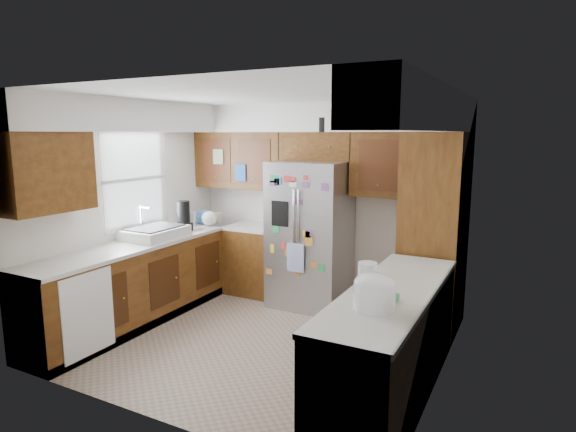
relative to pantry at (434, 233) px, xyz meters
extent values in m
plane|color=gray|center=(-1.50, -1.15, -1.07)|extent=(3.60, 3.60, 0.00)
cube|color=white|center=(-1.50, 0.45, 0.18)|extent=(3.60, 0.04, 2.50)
cube|color=white|center=(-3.30, -1.15, 0.18)|extent=(0.04, 3.20, 2.50)
cube|color=white|center=(0.30, -1.15, 0.18)|extent=(0.04, 3.20, 2.50)
cube|color=white|center=(-1.50, -2.75, 0.18)|extent=(3.60, 0.04, 2.50)
cube|color=white|center=(-1.50, -1.15, 1.43)|extent=(3.60, 3.20, 0.02)
cube|color=white|center=(-1.50, 0.26, 1.25)|extent=(3.60, 0.38, 0.35)
cube|color=white|center=(-3.11, -1.15, 1.25)|extent=(0.38, 3.20, 0.35)
cube|color=white|center=(0.11, -1.15, 1.25)|extent=(0.38, 3.20, 0.35)
cube|color=#47210D|center=(-2.63, 0.28, 0.70)|extent=(1.33, 0.34, 0.75)
cube|color=#47210D|center=(-0.36, 0.28, 0.70)|extent=(1.33, 0.34, 0.75)
cube|color=#47210D|center=(-3.13, -2.30, 0.70)|extent=(0.34, 0.85, 0.75)
cube|color=white|center=(-3.29, -1.05, 0.53)|extent=(0.02, 0.90, 1.05)
cube|color=white|center=(-3.25, -1.05, 0.53)|extent=(0.01, 1.02, 1.15)
cube|color=blue|center=(-2.54, 0.09, 0.55)|extent=(0.16, 0.02, 0.22)
cube|color=beige|center=(-2.88, 0.09, 0.75)|extent=(0.16, 0.02, 0.20)
cube|color=#47210D|center=(-3.00, -1.45, -0.64)|extent=(0.60, 2.60, 0.88)
cube|color=#47210D|center=(-2.33, 0.15, -0.64)|extent=(0.75, 0.60, 0.88)
cube|color=silver|center=(-3.00, -1.45, -0.17)|extent=(0.63, 2.60, 0.04)
cube|color=silver|center=(-2.33, 0.15, -0.17)|extent=(0.75, 0.60, 0.04)
cube|color=black|center=(-3.00, -1.45, -1.02)|extent=(0.60, 2.60, 0.10)
cube|color=white|center=(-2.69, -2.30, -0.61)|extent=(0.01, 0.58, 0.80)
cube|color=#47210D|center=(0.00, -1.62, -0.64)|extent=(0.60, 2.25, 0.88)
cube|color=silver|center=(0.00, -1.62, -0.17)|extent=(0.63, 2.25, 0.04)
cube|color=black|center=(0.00, -1.62, -1.02)|extent=(0.60, 2.25, 0.10)
cube|color=#47210D|center=(0.00, 0.00, 0.00)|extent=(0.60, 0.90, 2.15)
cube|color=gray|center=(-1.50, 0.05, -0.17)|extent=(0.90, 0.75, 1.80)
cylinder|color=silver|center=(-1.53, -0.34, -0.02)|extent=(0.02, 0.02, 0.90)
cylinder|color=silver|center=(-1.47, -0.34, -0.02)|extent=(0.02, 0.02, 0.90)
cube|color=black|center=(-1.72, -0.33, 0.12)|extent=(0.22, 0.01, 0.30)
cube|color=white|center=(-1.50, -0.35, -0.38)|extent=(0.22, 0.01, 0.34)
cube|color=orange|center=(-1.87, -0.33, -0.60)|extent=(0.09, 0.00, 0.07)
cube|color=red|center=(-1.55, -0.33, 0.53)|extent=(0.07, 0.00, 0.06)
cube|color=orange|center=(-1.63, -0.33, -0.33)|extent=(0.06, 0.00, 0.10)
cube|color=blue|center=(-1.73, -0.33, 0.51)|extent=(0.05, 0.00, 0.09)
cube|color=orange|center=(-1.27, -0.33, -0.44)|extent=(0.07, 0.00, 0.07)
cube|color=yellow|center=(-1.83, -0.33, -0.31)|extent=(0.05, 0.00, 0.10)
cube|color=white|center=(-1.55, -0.33, 0.48)|extent=(0.10, 0.00, 0.06)
cube|color=#8C4C99|center=(-1.82, -0.33, 0.48)|extent=(0.09, 0.00, 0.06)
cube|color=#8C4C99|center=(-1.35, -0.33, -0.08)|extent=(0.08, 0.00, 0.09)
cube|color=orange|center=(-1.48, -0.33, -0.56)|extent=(0.06, 0.00, 0.09)
cube|color=#8C4C99|center=(-1.15, -0.33, 0.47)|extent=(0.09, 0.00, 0.09)
cube|color=black|center=(-1.76, -0.33, 0.50)|extent=(0.07, 0.00, 0.08)
cube|color=red|center=(-1.39, -0.33, 0.56)|extent=(0.05, 0.00, 0.05)
cube|color=green|center=(-1.80, -0.33, 0.53)|extent=(0.10, 0.00, 0.09)
cube|color=red|center=(-1.63, -0.33, 0.54)|extent=(0.08, 0.00, 0.08)
cube|color=#8C4C99|center=(-1.39, -0.33, 0.48)|extent=(0.09, 0.00, 0.07)
cube|color=green|center=(-1.18, -0.33, -0.47)|extent=(0.07, 0.00, 0.09)
cube|color=yellow|center=(-1.37, -0.33, -0.09)|extent=(0.09, 0.00, 0.08)
cube|color=orange|center=(-1.34, -0.33, -0.16)|extent=(0.10, 0.00, 0.12)
cube|color=green|center=(-1.77, -0.33, -0.06)|extent=(0.08, 0.00, 0.09)
cube|color=red|center=(-1.68, -0.33, -0.26)|extent=(0.06, 0.00, 0.09)
cube|color=#8C4C99|center=(-1.48, -0.33, 0.28)|extent=(0.10, 0.00, 0.06)
cube|color=#47210D|center=(-1.50, 0.28, 0.90)|extent=(0.96, 0.34, 0.35)
sphere|color=blue|center=(-1.82, 0.30, 1.20)|extent=(0.25, 0.25, 0.25)
cylinder|color=black|center=(-1.37, 0.21, 1.16)|extent=(0.30, 0.30, 0.17)
ellipsoid|color=#333338|center=(-1.37, 0.21, 1.24)|extent=(0.28, 0.28, 0.12)
cube|color=white|center=(-3.00, -1.05, -0.09)|extent=(0.52, 0.70, 0.12)
cube|color=black|center=(-3.00, -1.05, -0.03)|extent=(0.44, 0.60, 0.02)
cylinder|color=silver|center=(-3.20, -1.05, 0.07)|extent=(0.02, 0.02, 0.30)
cylinder|color=silver|center=(-3.14, -1.05, 0.20)|extent=(0.16, 0.02, 0.02)
cube|color=yellow|center=(-2.80, -1.25, -0.13)|extent=(0.10, 0.18, 0.04)
cube|color=black|center=(-2.97, -0.56, -0.10)|extent=(0.18, 0.14, 0.10)
cylinder|color=black|center=(-2.97, -0.56, 0.09)|extent=(0.16, 0.16, 0.28)
cylinder|color=gray|center=(-3.08, -0.28, -0.05)|extent=(0.14, 0.14, 0.20)
sphere|color=white|center=(-2.89, -0.15, -0.05)|extent=(0.20, 0.20, 0.20)
cube|color=#3F72B2|center=(-3.07, -0.04, -0.06)|extent=(0.14, 0.10, 0.18)
cube|color=#BFB28C|center=(-2.92, 0.08, -0.08)|extent=(0.10, 0.08, 0.14)
cylinder|color=white|center=(-3.02, -0.72, -0.10)|extent=(0.08, 0.08, 0.11)
cylinder|color=white|center=(0.00, -2.11, -0.06)|extent=(0.29, 0.29, 0.19)
ellipsoid|color=white|center=(0.00, -2.11, 0.04)|extent=(0.28, 0.28, 0.13)
cube|color=black|center=(-0.14, -2.11, -0.04)|extent=(0.04, 0.06, 0.04)
cylinder|color=white|center=(-0.08, -2.03, 0.00)|extent=(0.14, 0.14, 0.31)
camera|label=1|loc=(0.95, -5.23, 1.06)|focal=30.00mm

